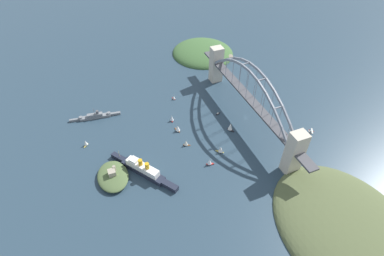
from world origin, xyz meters
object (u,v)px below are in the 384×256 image
object	(u,v)px
small_boat_3	(172,118)
small_boat_6	(86,143)
ocean_liner	(143,170)
small_boat_1	(221,149)
fort_island_mid_harbor	(113,176)
small_boat_5	(186,143)
small_boat_8	(178,128)
seaplane_taxiing_near_bridge	(311,132)
small_boat_4	(210,162)
small_boat_2	(230,127)
naval_cruiser	(96,116)
small_boat_7	(218,114)
harbor_arch_bridge	(249,99)
small_boat_0	(174,98)

from	to	relation	value
small_boat_3	small_boat_6	xyz separation A→B (m)	(-3.61, 112.85, -0.32)
ocean_liner	small_boat_1	world-z (taller)	ocean_liner
fort_island_mid_harbor	small_boat_5	bearing A→B (deg)	-79.49
small_boat_8	seaplane_taxiing_near_bridge	bearing A→B (deg)	-113.07
small_boat_4	small_boat_2	bearing A→B (deg)	-48.66
fort_island_mid_harbor	small_boat_2	distance (m)	157.25
small_boat_5	small_boat_8	world-z (taller)	small_boat_8
seaplane_taxiing_near_bridge	small_boat_1	bearing A→B (deg)	83.95
small_boat_8	ocean_liner	bearing A→B (deg)	130.44
naval_cruiser	small_boat_7	world-z (taller)	naval_cruiser
ocean_liner	seaplane_taxiing_near_bridge	bearing A→B (deg)	-94.39
ocean_liner	small_boat_8	size ratio (longest dim) A/B	7.74
harbor_arch_bridge	small_boat_1	world-z (taller)	harbor_arch_bridge
small_boat_5	small_boat_8	xyz separation A→B (m)	(27.96, 0.56, 0.61)
small_boat_6	small_boat_8	distance (m)	114.68
seaplane_taxiing_near_bridge	fort_island_mid_harbor	bearing A→B (deg)	84.97
ocean_liner	small_boat_2	xyz separation A→B (m)	(26.78, -122.70, -0.41)
seaplane_taxiing_near_bridge	small_boat_2	world-z (taller)	small_boat_2
small_boat_1	small_boat_4	world-z (taller)	small_boat_1
naval_cruiser	seaplane_taxiing_near_bridge	world-z (taller)	naval_cruiser
harbor_arch_bridge	seaplane_taxiing_near_bridge	distance (m)	90.02
small_boat_0	small_boat_3	bearing A→B (deg)	157.36
small_boat_2	small_boat_5	size ratio (longest dim) A/B	1.36
fort_island_mid_harbor	small_boat_0	distance (m)	156.19
harbor_arch_bridge	small_boat_5	size ratio (longest dim) A/B	28.56
small_boat_6	seaplane_taxiing_near_bridge	bearing A→B (deg)	-107.43
harbor_arch_bridge	small_boat_3	distance (m)	103.92
small_boat_0	small_boat_3	size ratio (longest dim) A/B	0.71
harbor_arch_bridge	small_boat_8	distance (m)	99.09
seaplane_taxiing_near_bridge	small_boat_7	bearing A→B (deg)	50.55
small_boat_1	small_boat_7	distance (m)	71.04
small_boat_5	small_boat_6	world-z (taller)	small_boat_5
naval_cruiser	fort_island_mid_harbor	distance (m)	111.54
naval_cruiser	small_boat_2	world-z (taller)	naval_cruiser
small_boat_2	small_boat_5	xyz separation A→B (m)	(-4.17, 62.80, -1.49)
small_boat_1	small_boat_5	distance (m)	43.19
harbor_arch_bridge	small_boat_1	xyz separation A→B (m)	(-44.40, 60.17, -26.26)
seaplane_taxiing_near_bridge	small_boat_6	bearing A→B (deg)	72.57
small_boat_2	small_boat_4	xyz separation A→B (m)	(-42.95, 48.81, -0.95)
ocean_liner	small_boat_3	world-z (taller)	ocean_liner
small_boat_2	small_boat_7	size ratio (longest dim) A/B	1.55
small_boat_8	fort_island_mid_harbor	bearing A→B (deg)	116.07
ocean_liner	small_boat_1	size ratio (longest dim) A/B	7.72
fort_island_mid_harbor	naval_cruiser	bearing A→B (deg)	0.93
ocean_liner	small_boat_7	distance (m)	136.88
small_boat_1	small_boat_2	bearing A→B (deg)	-43.15
small_boat_0	small_boat_5	world-z (taller)	small_boat_5
small_boat_5	small_boat_6	bearing A→B (deg)	68.06
small_boat_5	harbor_arch_bridge	bearing A→B (deg)	-79.11
harbor_arch_bridge	fort_island_mid_harbor	distance (m)	192.69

